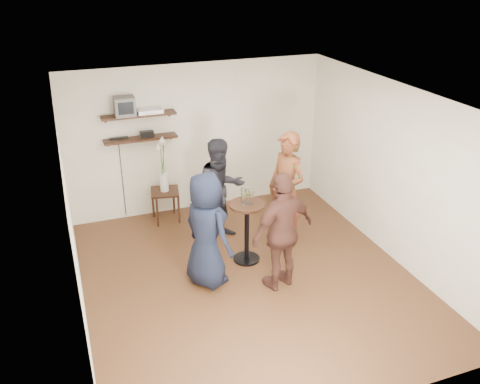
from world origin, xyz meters
The scene contains 18 objects.
room centered at (0.00, 0.00, 1.30)m, with size 4.58×5.08×2.68m.
shelf_upper centered at (-1.00, 2.38, 1.85)m, with size 1.20×0.25×0.04m, color black.
shelf_lower centered at (-1.00, 2.38, 1.45)m, with size 1.20×0.25×0.04m, color black.
crt_monitor centered at (-1.21, 2.38, 2.02)m, with size 0.32×0.30×0.30m, color #59595B.
dvd_deck centered at (-0.81, 2.38, 1.90)m, with size 0.40×0.24×0.06m, color silver.
radio centered at (-0.89, 2.38, 1.52)m, with size 0.22×0.10×0.10m, color black.
power_strip centered at (-1.34, 2.42, 1.48)m, with size 0.30×0.05×0.03m, color black.
side_table centered at (-0.70, 2.16, 0.46)m, with size 0.54×0.54×0.56m.
vase_lilies centered at (-0.70, 2.16, 0.87)m, with size 0.20×0.20×1.01m.
drinks_table centered at (0.15, 0.48, 0.61)m, with size 0.52×0.52×0.94m.
wine_glass_fl centered at (0.09, 0.46, 1.07)m, with size 0.06×0.06×0.19m.
wine_glass_fr centered at (0.20, 0.46, 1.10)m, with size 0.07×0.07×0.22m.
wine_glass_bl centered at (0.11, 0.54, 1.10)m, with size 0.07×0.07×0.22m.
wine_glass_br centered at (0.16, 0.50, 1.09)m, with size 0.07×0.07×0.21m.
person_plaid centered at (0.89, 0.75, 0.92)m, with size 0.67×0.44×1.84m, color #B31423.
person_dark centered at (0.01, 1.26, 0.84)m, with size 0.81×0.63×1.68m, color black.
person_navy centered at (-0.57, 0.13, 0.82)m, with size 0.81×0.52×1.65m, color black.
person_brown centered at (0.37, -0.28, 0.84)m, with size 0.99×0.41×1.69m, color #49271F.
Camera 1 is at (-2.20, -5.62, 4.17)m, focal length 38.00 mm.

